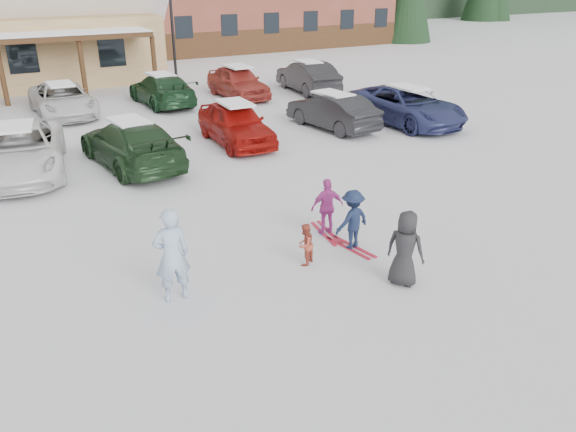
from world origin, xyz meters
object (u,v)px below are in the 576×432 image
child_magenta (327,207)px  parked_car_12 (238,82)px  toddler_red (305,245)px  parked_car_11 (162,90)px  lamp_post (171,9)px  parked_car_6 (406,105)px  adult_skier (172,255)px  parked_car_3 (131,144)px  parked_car_2 (19,150)px  parked_car_13 (308,77)px  bystander_dark (405,249)px  parked_car_5 (332,111)px  child_navy (352,220)px  parked_car_4 (236,123)px  parked_car_10 (63,100)px

child_magenta → parked_car_12: 16.27m
toddler_red → parked_car_11: parked_car_11 is taller
lamp_post → toddler_red: lamp_post is taller
toddler_red → parked_car_6: parked_car_6 is taller
lamp_post → parked_car_11: 7.13m
lamp_post → adult_skier: 24.12m
child_magenta → parked_car_6: parked_car_6 is taller
lamp_post → parked_car_3: (-6.44, -14.12, -3.13)m
adult_skier → lamp_post: bearing=-106.8°
parked_car_3 → parked_car_12: bearing=-138.8°
parked_car_2 → parked_car_6: 14.59m
parked_car_2 → parked_car_13: parked_car_13 is taller
bystander_dark → parked_car_5: bearing=-57.0°
child_navy → parked_car_13: size_ratio=0.30×
toddler_red → parked_car_5: 11.51m
parked_car_4 → parked_car_5: size_ratio=1.03×
toddler_red → parked_car_11: bearing=-129.0°
parked_car_6 → parked_car_12: (-3.79, 8.19, 0.01)m
lamp_post → bystander_dark: bearing=-98.8°
parked_car_6 → parked_car_5: bearing=162.9°
parked_car_4 → parked_car_10: bearing=124.9°
bystander_dark → parked_car_3: 10.52m
child_navy → parked_car_13: 18.12m
bystander_dark → parked_car_13: bystander_dark is taller
lamp_post → parked_car_10: bearing=-141.2°
parked_car_4 → parked_car_10: size_ratio=0.88×
child_navy → parked_car_11: size_ratio=0.29×
adult_skier → parked_car_5: adult_skier is taller
lamp_post → parked_car_11: lamp_post is taller
child_navy → child_magenta: child_navy is taller
parked_car_2 → parked_car_5: size_ratio=1.28×
child_navy → parked_car_5: parked_car_5 is taller
parked_car_6 → child_navy: bearing=-138.2°
child_navy → parked_car_2: size_ratio=0.26×
adult_skier → parked_car_2: bearing=-77.2°
lamp_post → parked_car_5: (1.83, -13.40, -3.18)m
parked_car_4 → parked_car_11: (-0.29, 7.62, -0.04)m
parked_car_5 → toddler_red: bearing=46.8°
lamp_post → parked_car_5: size_ratio=1.62×
toddler_red → parked_car_2: 10.47m
adult_skier → parked_car_4: adult_skier is taller
parked_car_12 → parked_car_13: (3.77, -0.49, 0.01)m
adult_skier → parked_car_6: bearing=-144.4°
parked_car_13 → parked_car_10: bearing=2.1°
toddler_red → parked_car_13: (9.95, 16.07, 0.31)m
parked_car_5 → lamp_post: bearing=-88.7°
parked_car_2 → parked_car_6: bearing=5.4°
parked_car_10 → parked_car_3: bearing=-85.8°
parked_car_3 → parked_car_12: (7.55, 8.08, 0.02)m
bystander_dark → parked_car_3: bystander_dark is taller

